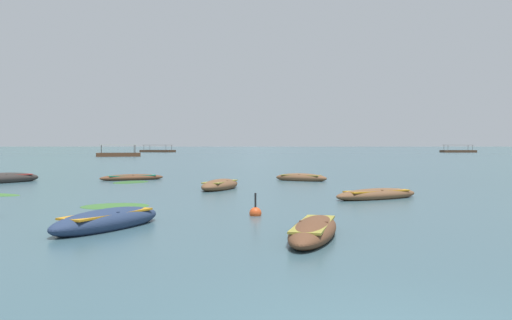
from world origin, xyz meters
TOP-DOWN VIEW (x-y plane):
  - ground_plane at (0.00, 1500.00)m, footprint 6000.00×6000.00m
  - mountain_1 at (-1039.69, 2282.91)m, footprint 1025.62×1025.62m
  - mountain_2 at (-118.70, 2637.21)m, footprint 779.22×779.22m
  - mountain_3 at (1045.47, 2409.19)m, footprint 783.73×783.73m
  - rowboat_0 at (0.23, 26.07)m, footprint 3.41×2.26m
  - rowboat_1 at (-0.36, 6.62)m, footprint 1.77×3.96m
  - rowboat_4 at (-5.60, 7.76)m, footprint 2.56×3.82m
  - rowboat_5 at (-17.07, 23.67)m, footprint 3.40×4.52m
  - rowboat_6 at (2.80, 15.56)m, footprint 3.95×2.87m
  - rowboat_7 at (-10.28, 26.39)m, footprint 3.94×2.79m
  - rowboat_9 at (-4.02, 19.82)m, footprint 2.18×3.75m
  - ferry_0 at (-39.38, 157.41)m, footprint 11.66×7.87m
  - ferry_1 at (54.26, 155.39)m, footprint 10.32×4.85m
  - ferry_2 at (-32.26, 93.88)m, footprint 8.90×5.91m
  - mooring_buoy at (-1.88, 10.35)m, footprint 0.37×0.37m
  - weed_patch_1 at (-6.94, 12.56)m, footprint 2.74×2.29m
  - weed_patch_3 at (-9.74, 24.29)m, footprint 2.53×2.94m

SIDE VIEW (x-z plane):
  - ground_plane at x=0.00m, z-range 0.00..0.00m
  - weed_patch_1 at x=-6.94m, z-range -0.07..0.07m
  - weed_patch_3 at x=-9.74m, z-range -0.07..0.07m
  - mooring_buoy at x=-1.88m, z-range -0.32..0.49m
  - rowboat_7 at x=-10.28m, z-range -0.08..0.37m
  - rowboat_6 at x=2.80m, z-range -0.10..0.43m
  - rowboat_1 at x=-0.36m, z-range -0.10..0.44m
  - rowboat_0 at x=0.23m, z-range -0.11..0.46m
  - rowboat_9 at x=-4.02m, z-range -0.12..0.51m
  - rowboat_4 at x=-5.60m, z-range -0.12..0.52m
  - rowboat_5 at x=-17.07m, z-range -0.14..0.59m
  - ferry_0 at x=-39.38m, z-range -0.82..1.71m
  - ferry_1 at x=54.26m, z-range -0.82..1.71m
  - ferry_2 at x=-32.26m, z-range -0.82..1.71m
  - mountain_3 at x=1045.47m, z-range 0.00..209.97m
  - mountain_2 at x=-118.70m, z-range 0.00..217.09m
  - mountain_1 at x=-1039.69m, z-range 0.00..423.30m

